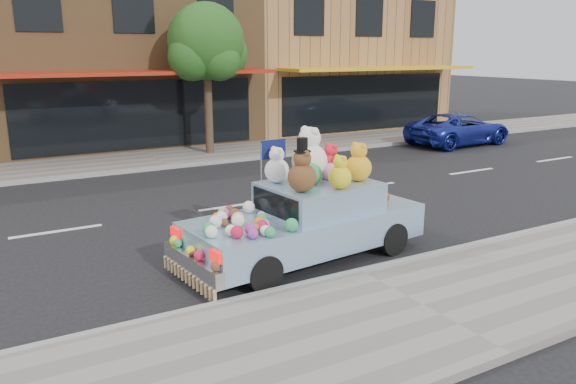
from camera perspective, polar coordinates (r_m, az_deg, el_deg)
ground at (r=13.52m, az=-5.49°, el=-1.41°), size 120.00×120.00×0.00m
near_sidewalk at (r=8.36m, az=13.56°, el=-11.44°), size 60.00×3.00×0.12m
far_sidewalk at (r=19.48m, az=-13.40°, el=3.26°), size 60.00×3.00×0.12m
near_kerb at (r=9.40m, az=7.28°, el=-8.16°), size 60.00×0.12×0.13m
far_kerb at (r=18.07m, az=-12.04°, el=2.52°), size 60.00×0.12×0.13m
storefront_mid at (r=24.46m, az=-17.66°, el=13.59°), size 10.00×9.80×7.30m
storefront_right at (r=28.36m, az=3.09°, el=14.20°), size 10.00×9.80×7.30m
street_tree at (r=19.86m, az=-8.27°, el=14.25°), size 3.00×2.70×5.22m
car_blue at (r=23.22m, az=16.96°, el=6.14°), size 4.56×2.28×1.24m
art_car at (r=9.92m, az=1.97°, el=-2.27°), size 4.64×2.22×2.31m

